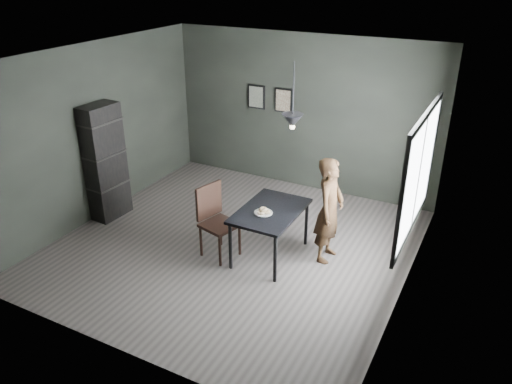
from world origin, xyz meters
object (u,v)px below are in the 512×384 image
at_px(shelf_unit, 105,162).
at_px(pendant_lamp, 292,121).
at_px(cafe_table, 270,215).
at_px(wood_chair, 215,216).
at_px(white_plate, 263,213).
at_px(woman, 329,210).

distance_m(shelf_unit, pendant_lamp, 3.36).
bearing_deg(shelf_unit, pendant_lamp, 6.91).
bearing_deg(cafe_table, pendant_lamp, 21.80).
bearing_deg(wood_chair, shelf_unit, -170.31).
height_order(cafe_table, shelf_unit, shelf_unit).
xyz_separation_m(white_plate, pendant_lamp, (0.29, 0.24, 1.29)).
bearing_deg(pendant_lamp, cafe_table, -158.20).
bearing_deg(cafe_table, white_plate, -103.97).
relative_size(cafe_table, pendant_lamp, 1.39).
distance_m(white_plate, pendant_lamp, 1.35).
height_order(woman, wood_chair, woman).
relative_size(white_plate, pendant_lamp, 0.27).
relative_size(woman, pendant_lamp, 1.78).
relative_size(cafe_table, shelf_unit, 0.63).
bearing_deg(white_plate, woman, 31.66).
bearing_deg(white_plate, shelf_unit, 178.95).
distance_m(cafe_table, shelf_unit, 2.93).
xyz_separation_m(cafe_table, white_plate, (-0.04, -0.14, 0.08)).
xyz_separation_m(shelf_unit, pendant_lamp, (3.17, 0.19, 1.10)).
xyz_separation_m(cafe_table, shelf_unit, (-2.92, -0.09, 0.28)).
bearing_deg(white_plate, wood_chair, -168.45).
height_order(cafe_table, woman, woman).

